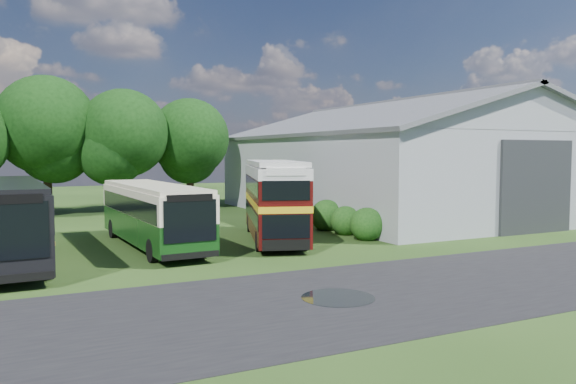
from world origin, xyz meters
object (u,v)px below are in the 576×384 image
storage_shed (398,155)px  bus_maroon_double (274,201)px  bus_green_single (153,214)px  bus_dark_single (5,219)px

storage_shed → bus_maroon_double: storage_shed is taller
storage_shed → bus_green_single: size_ratio=2.35×
bus_green_single → bus_dark_single: bus_dark_single is taller
bus_green_single → bus_dark_single: bearing=-173.2°
storage_shed → bus_green_single: storage_shed is taller
bus_green_single → bus_dark_single: size_ratio=0.91×
storage_shed → bus_dark_single: size_ratio=2.13×
bus_dark_single → bus_maroon_double: bearing=0.1°
bus_maroon_double → storage_shed: bearing=49.1°
bus_maroon_double → bus_dark_single: bus_maroon_double is taller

